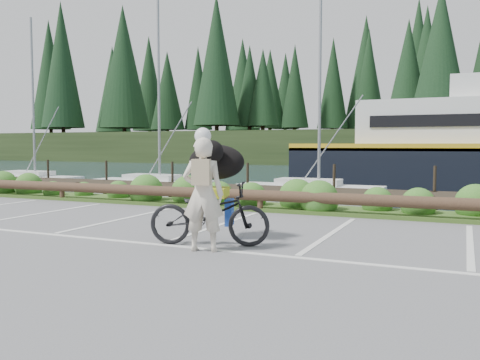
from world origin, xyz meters
The scene contains 7 objects.
ground centered at (0.00, 0.00, 0.00)m, with size 72.00×72.00×0.00m, color #5D5D60.
harbor_backdrop centered at (0.39, 78.52, 0.00)m, with size 170.00×160.00×30.00m.
vegetation_strip centered at (0.00, 5.30, 0.05)m, with size 34.00×1.60×0.10m, color #3D5B21.
log_rail centered at (0.00, 4.60, 0.00)m, with size 32.00×0.30×0.60m, color #443021, non-canonical shape.
bicycle centered at (0.85, -0.05, 0.58)m, with size 0.77×2.20×1.16m, color black.
cyclist centered at (0.99, -0.55, 0.98)m, with size 0.71×0.47×1.96m, color beige.
dog centered at (0.66, 0.63, 1.49)m, with size 1.17×0.57×0.67m, color black.
Camera 1 is at (5.07, -8.18, 1.83)m, focal length 38.00 mm.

